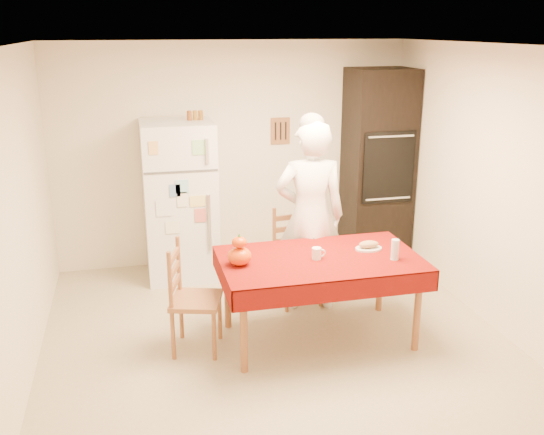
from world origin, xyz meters
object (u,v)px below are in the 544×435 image
object	(u,v)px
coffee_mug	(317,253)
chair_left	(188,294)
pumpkin_lower	(240,256)
refrigerator	(180,201)
seated_woman	(310,217)
wine_glass	(395,250)
chair_far	(295,252)
bread_plate	(369,249)
oven_cabinet	(378,166)
dining_table	(320,265)

from	to	relation	value
coffee_mug	chair_left	bearing A→B (deg)	174.48
pumpkin_lower	chair_left	bearing A→B (deg)	169.30
refrigerator	seated_woman	world-z (taller)	seated_woman
wine_glass	seated_woman	bearing A→B (deg)	120.46
chair_far	wine_glass	bearing A→B (deg)	-67.09
chair_far	seated_woman	xyz separation A→B (m)	(0.09, -0.17, 0.41)
wine_glass	bread_plate	xyz separation A→B (m)	(-0.12, 0.27, -0.08)
chair_far	pumpkin_lower	world-z (taller)	chair_far
bread_plate	refrigerator	bearing A→B (deg)	132.23
refrigerator	wine_glass	size ratio (longest dim) A/B	9.66
seated_woman	wine_glass	bearing A→B (deg)	128.02
coffee_mug	pumpkin_lower	distance (m)	0.66
oven_cabinet	seated_woman	size ratio (longest dim) A/B	1.20
chair_far	chair_left	world-z (taller)	same
refrigerator	seated_woman	xyz separation A→B (m)	(1.13, -1.08, 0.07)
chair_left	bread_plate	xyz separation A→B (m)	(1.59, 0.00, 0.26)
chair_far	pumpkin_lower	distance (m)	1.13
chair_far	seated_woman	size ratio (longest dim) A/B	0.52
dining_table	coffee_mug	size ratio (longest dim) A/B	17.00
oven_cabinet	dining_table	size ratio (longest dim) A/B	1.29
oven_cabinet	coffee_mug	xyz separation A→B (m)	(-1.30, -1.80, -0.29)
seated_woman	pumpkin_lower	xyz separation A→B (m)	(-0.80, -0.65, -0.08)
dining_table	chair_far	distance (m)	0.84
dining_table	wine_glass	xyz separation A→B (m)	(0.60, -0.19, 0.16)
seated_woman	bread_plate	xyz separation A→B (m)	(0.37, -0.57, -0.15)
chair_left	seated_woman	xyz separation A→B (m)	(1.23, 0.57, 0.41)
refrigerator	oven_cabinet	world-z (taller)	oven_cabinet
chair_left	pumpkin_lower	bearing A→B (deg)	-84.64
refrigerator	coffee_mug	bearing A→B (deg)	-60.79
pumpkin_lower	wine_glass	size ratio (longest dim) A/B	1.15
dining_table	bread_plate	size ratio (longest dim) A/B	7.08
dining_table	chair_far	bearing A→B (deg)	89.23
bread_plate	dining_table	bearing A→B (deg)	-170.11
oven_cabinet	coffee_mug	distance (m)	2.24
oven_cabinet	bread_plate	size ratio (longest dim) A/B	9.17
refrigerator	oven_cabinet	size ratio (longest dim) A/B	0.77
seated_woman	bread_plate	distance (m)	0.69
coffee_mug	bread_plate	size ratio (longest dim) A/B	0.42
chair_left	bread_plate	size ratio (longest dim) A/B	3.96
chair_far	coffee_mug	xyz separation A→B (m)	(-0.05, -0.84, 0.30)
dining_table	chair_far	world-z (taller)	chair_far
coffee_mug	dining_table	bearing A→B (deg)	33.14
chair_left	bread_plate	bearing A→B (deg)	-73.78
dining_table	chair_left	world-z (taller)	chair_left
seated_woman	bread_plate	size ratio (longest dim) A/B	7.66
bread_plate	pumpkin_lower	bearing A→B (deg)	-175.86
chair_far	pumpkin_lower	size ratio (longest dim) A/B	4.70
dining_table	coffee_mug	xyz separation A→B (m)	(-0.04, -0.03, 0.12)
wine_glass	bread_plate	distance (m)	0.31
refrigerator	pumpkin_lower	distance (m)	1.76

